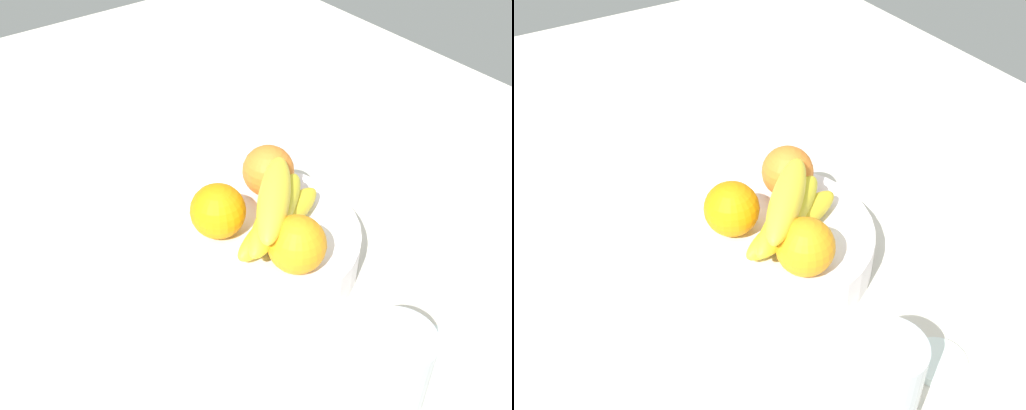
% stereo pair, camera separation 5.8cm
% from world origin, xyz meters
% --- Properties ---
extents(ground_plane, '(1.80, 1.40, 0.03)m').
position_xyz_m(ground_plane, '(0.00, 0.00, -0.01)').
color(ground_plane, beige).
extents(fruit_bowl, '(0.28, 0.28, 0.06)m').
position_xyz_m(fruit_bowl, '(-0.03, 0.01, 0.03)').
color(fruit_bowl, white).
rests_on(fruit_bowl, ground_plane).
extents(orange_front_left, '(0.07, 0.07, 0.07)m').
position_xyz_m(orange_front_left, '(-0.01, 0.05, 0.09)').
color(orange_front_left, orange).
rests_on(orange_front_left, fruit_bowl).
extents(orange_front_right, '(0.07, 0.07, 0.07)m').
position_xyz_m(orange_front_right, '(-0.12, 0.01, 0.09)').
color(orange_front_right, orange).
rests_on(orange_front_right, fruit_bowl).
extents(orange_center, '(0.07, 0.07, 0.07)m').
position_xyz_m(orange_center, '(0.02, -0.05, 0.09)').
color(orange_center, orange).
rests_on(orange_center, fruit_bowl).
extents(banana_bunch, '(0.15, 0.18, 0.08)m').
position_xyz_m(banana_bunch, '(-0.06, -0.00, 0.10)').
color(banana_bunch, yellow).
rests_on(banana_bunch, fruit_bowl).
extents(thermos_tumbler, '(0.07, 0.07, 0.14)m').
position_xyz_m(thermos_tumbler, '(-0.31, 0.05, 0.07)').
color(thermos_tumbler, '#B0BAC3').
rests_on(thermos_tumbler, ground_plane).
extents(jar_lid, '(0.07, 0.07, 0.01)m').
position_xyz_m(jar_lid, '(-0.29, -0.07, 0.01)').
color(jar_lid, white).
rests_on(jar_lid, ground_plane).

